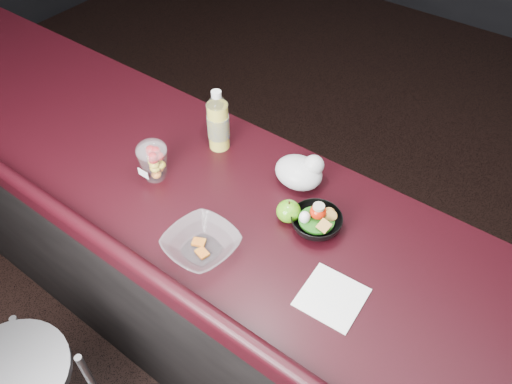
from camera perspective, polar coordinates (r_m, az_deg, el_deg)
counter at (r=1.94m, az=-0.18°, el=-12.59°), size 4.06×0.71×1.02m
lemonade_bottle at (r=1.71m, az=-4.33°, el=7.72°), size 0.08×0.08×0.23m
fruit_cup at (r=1.64m, az=-11.68°, el=3.62°), size 0.10×0.10×0.14m
green_apple at (r=1.50m, az=3.74°, el=-2.21°), size 0.07×0.07×0.08m
plastic_bag at (r=1.60m, az=5.11°, el=2.35°), size 0.16×0.13×0.12m
snack_bowl at (r=1.49m, az=6.87°, el=-3.32°), size 0.17×0.17×0.08m
takeout_bowl at (r=1.44m, az=-6.28°, el=-5.96°), size 0.22×0.22×0.05m
paper_napkin at (r=1.37m, az=8.66°, el=-11.78°), size 0.17×0.17×0.00m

